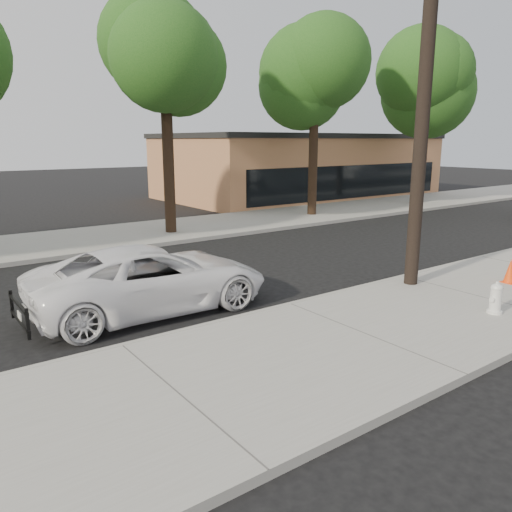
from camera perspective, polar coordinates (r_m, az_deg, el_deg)
name	(u,v)px	position (r m, az deg, el deg)	size (l,w,h in m)	color
ground	(238,288)	(13.11, -2.06, -3.69)	(120.00, 120.00, 0.00)	black
near_sidewalk	(362,336)	(10.02, 12.08, -8.93)	(90.00, 4.40, 0.15)	gray
far_sidewalk	(118,236)	(20.50, -15.55, 2.18)	(90.00, 5.00, 0.15)	gray
curb_near	(290,306)	(11.49, 3.87, -5.76)	(90.00, 0.12, 0.16)	#9E9B93
building_main	(299,167)	(35.08, 4.96, 10.12)	(18.00, 10.00, 4.00)	#B77A4C
utility_pole	(424,101)	(13.16, 18.62, 16.42)	(1.40, 0.34, 9.00)	black
tree_c	(171,55)	(20.51, -9.65, 21.68)	(4.96, 4.80, 9.55)	black
tree_d	(320,85)	(25.31, 7.33, 18.84)	(4.50, 4.35, 8.75)	black
tree_e	(427,87)	(31.22, 18.93, 17.77)	(4.80, 4.65, 9.25)	black
police_cruiser	(151,278)	(11.49, -11.86, -2.53)	(2.47, 5.37, 1.49)	white
fire_hydrant	(496,299)	(11.89, 25.71, -4.45)	(0.34, 0.32, 0.66)	white
traffic_cone	(510,271)	(14.58, 27.03, -1.56)	(0.33, 0.33, 0.63)	#FF450D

